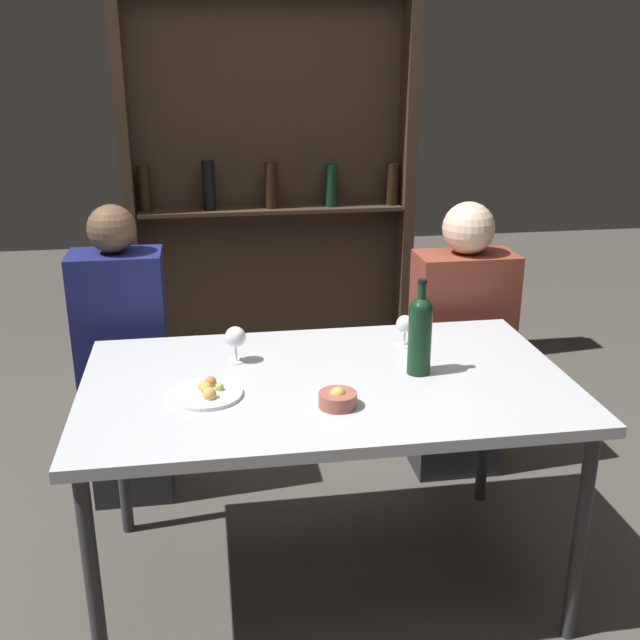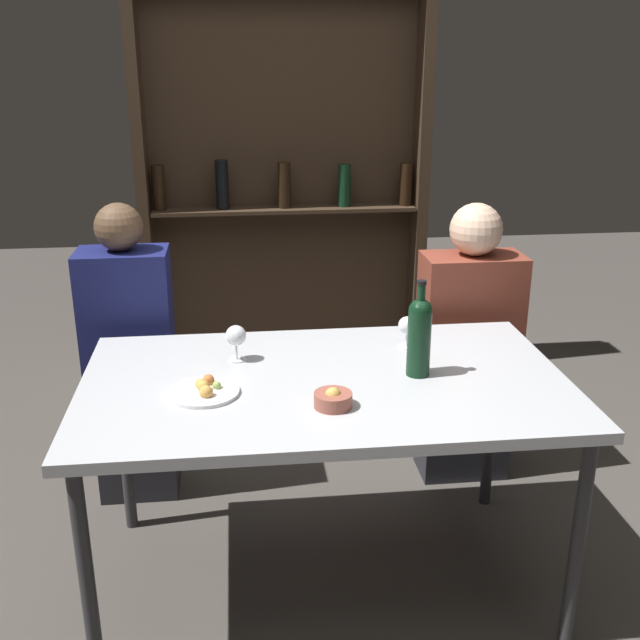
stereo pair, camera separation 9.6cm
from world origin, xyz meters
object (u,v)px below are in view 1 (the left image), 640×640
seated_person_left (125,367)px  wine_bottle (420,332)px  wine_glass_0 (235,338)px  seated_person_right (460,350)px  wine_glass_1 (405,325)px  snack_bowl (338,399)px  food_plate_0 (207,392)px

seated_person_left → wine_bottle: bearing=-33.1°
wine_glass_0 → seated_person_left: (-0.42, 0.47, -0.27)m
wine_bottle → seated_person_right: 0.83m
wine_glass_1 → snack_bowl: (-0.32, -0.44, -0.05)m
wine_bottle → wine_glass_1: bearing=85.8°
wine_bottle → food_plate_0: bearing=-174.0°
wine_glass_1 → seated_person_left: size_ratio=0.09×
food_plate_0 → seated_person_right: seated_person_right is taller
wine_glass_0 → seated_person_left: size_ratio=0.10×
wine_glass_0 → snack_bowl: size_ratio=1.10×
wine_glass_1 → snack_bowl: 0.55m
wine_bottle → snack_bowl: (-0.30, -0.20, -0.12)m
snack_bowl → seated_person_left: bearing=129.3°
snack_bowl → seated_person_right: (0.68, 0.85, -0.23)m
seated_person_left → snack_bowl: bearing=-50.7°
snack_bowl → wine_glass_1: bearing=54.1°
food_plate_0 → snack_bowl: snack_bowl is taller
snack_bowl → seated_person_left: (-0.70, 0.85, -0.21)m
seated_person_left → food_plate_0: bearing=-66.0°
wine_bottle → food_plate_0: (-0.68, -0.07, -0.13)m
food_plate_0 → seated_person_right: size_ratio=0.18×
wine_glass_1 → food_plate_0: bearing=-156.1°
wine_glass_1 → seated_person_right: size_ratio=0.09×
wine_glass_1 → food_plate_0: wine_glass_1 is taller
seated_person_left → seated_person_right: seated_person_left is taller
wine_bottle → seated_person_right: size_ratio=0.27×
food_plate_0 → seated_person_right: bearing=34.3°
wine_bottle → wine_glass_0: wine_bottle is taller
wine_glass_0 → seated_person_right: 1.10m
wine_glass_1 → seated_person_left: seated_person_left is taller
wine_bottle → snack_bowl: 0.38m
wine_glass_1 → food_plate_0: 0.76m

